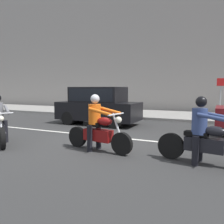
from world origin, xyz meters
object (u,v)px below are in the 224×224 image
(motorcycle_with_rider_orange_stripe, at_px, (98,128))
(motorcycle_with_rider_denim_blue, at_px, (204,137))
(street_sign_post, at_px, (220,93))
(parked_hatchback_black, at_px, (98,105))

(motorcycle_with_rider_orange_stripe, bearing_deg, motorcycle_with_rider_denim_blue, -0.06)
(motorcycle_with_rider_orange_stripe, distance_m, motorcycle_with_rider_denim_blue, 2.75)
(motorcycle_with_rider_denim_blue, bearing_deg, street_sign_post, 88.22)
(motorcycle_with_rider_denim_blue, relative_size, street_sign_post, 0.99)
(parked_hatchback_black, distance_m, street_sign_post, 7.33)
(motorcycle_with_rider_orange_stripe, distance_m, parked_hatchback_black, 4.77)
(motorcycle_with_rider_orange_stripe, distance_m, street_sign_post, 9.75)
(parked_hatchback_black, bearing_deg, motorcycle_with_rider_denim_blue, -39.93)
(parked_hatchback_black, bearing_deg, street_sign_post, 43.59)
(parked_hatchback_black, relative_size, street_sign_post, 1.79)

